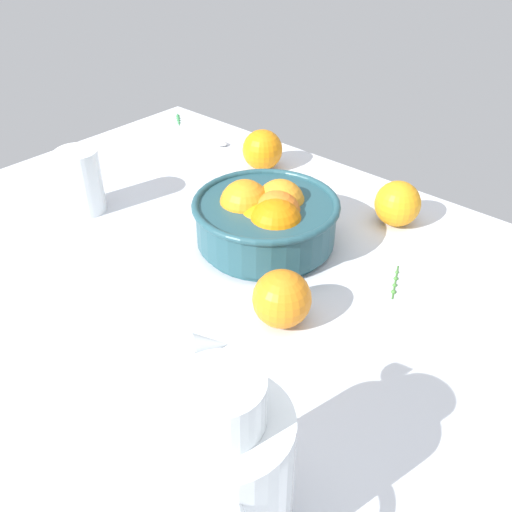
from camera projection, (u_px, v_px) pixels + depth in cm
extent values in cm
cube|color=silver|center=(236.00, 323.00, 83.53)|extent=(136.80, 101.10, 3.00)
cylinder|color=#234C56|center=(266.00, 242.00, 97.14)|extent=(20.86, 20.86, 1.20)
cylinder|color=#234C56|center=(266.00, 222.00, 94.91)|extent=(22.67, 22.67, 6.67)
torus|color=#234C56|center=(266.00, 204.00, 93.02)|extent=(23.87, 23.87, 1.20)
sphere|color=orange|center=(277.00, 214.00, 92.33)|extent=(7.79, 7.79, 7.79)
sphere|color=orange|center=(276.00, 215.00, 93.75)|extent=(7.01, 7.01, 7.01)
sphere|color=orange|center=(280.00, 204.00, 94.87)|extent=(8.11, 8.11, 8.11)
sphere|color=orange|center=(271.00, 208.00, 96.33)|extent=(7.49, 7.49, 7.49)
sphere|color=orange|center=(256.00, 208.00, 96.10)|extent=(7.09, 7.09, 7.09)
sphere|color=orange|center=(245.00, 205.00, 94.09)|extent=(8.28, 8.28, 8.28)
sphere|color=orange|center=(259.00, 224.00, 92.21)|extent=(6.75, 6.75, 6.75)
sphere|color=orange|center=(276.00, 225.00, 90.55)|extent=(8.59, 8.59, 8.59)
cylinder|color=white|center=(225.00, 477.00, 52.34)|extent=(12.44, 12.44, 15.41)
cylinder|color=white|center=(221.00, 402.00, 46.67)|extent=(7.46, 7.46, 4.58)
cone|color=white|center=(212.00, 347.00, 49.57)|extent=(4.03, 4.08, 2.80)
cylinder|color=#FBA120|center=(225.00, 491.00, 53.51)|extent=(11.44, 11.44, 11.27)
cylinder|color=white|center=(81.00, 181.00, 103.86)|extent=(7.53, 7.53, 11.69)
cylinder|color=#F6AE31|center=(83.00, 190.00, 104.83)|extent=(6.63, 6.63, 8.27)
sphere|color=orange|center=(262.00, 150.00, 119.07)|extent=(8.24, 8.24, 8.24)
sphere|color=orange|center=(282.00, 299.00, 79.16)|extent=(8.16, 8.16, 8.16)
sphere|color=orange|center=(398.00, 204.00, 100.91)|extent=(7.98, 7.98, 7.98)
ellipsoid|color=silver|center=(221.00, 143.00, 130.58)|extent=(3.62, 2.91, 1.00)
cylinder|color=silver|center=(189.00, 137.00, 134.02)|extent=(13.60, 3.81, 0.70)
cylinder|color=#347E45|center=(178.00, 119.00, 143.46)|extent=(6.15, 5.01, 0.30)
sphere|color=#347E45|center=(178.00, 115.00, 145.24)|extent=(0.98, 0.98, 0.98)
sphere|color=#347E45|center=(178.00, 117.00, 144.00)|extent=(0.98, 0.98, 0.98)
sphere|color=#347E45|center=(178.00, 120.00, 142.76)|extent=(0.95, 0.95, 0.95)
sphere|color=#347E45|center=(179.00, 122.00, 141.52)|extent=(0.77, 0.77, 0.77)
cylinder|color=#417934|center=(395.00, 281.00, 88.89)|extent=(3.92, 8.00, 0.30)
sphere|color=#417934|center=(397.00, 271.00, 90.85)|extent=(0.62, 0.62, 0.62)
sphere|color=#417934|center=(396.00, 277.00, 89.49)|extent=(0.78, 0.78, 0.78)
sphere|color=#417934|center=(395.00, 284.00, 88.12)|extent=(0.75, 0.75, 0.75)
sphere|color=#417934|center=(394.00, 291.00, 86.75)|extent=(0.84, 0.84, 0.84)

